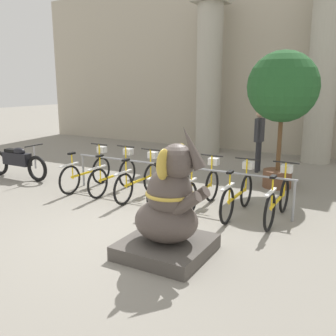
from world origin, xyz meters
TOP-DOWN VIEW (x-y plane):
  - ground_plane at (0.00, 0.00)m, footprint 60.00×60.00m
  - building_facade at (0.00, 8.60)m, footprint 20.00×0.20m
  - column_left at (-1.83, 7.60)m, footprint 1.09×1.09m
  - column_right at (1.83, 7.60)m, footprint 1.09×1.09m
  - bike_rack at (-0.16, 1.95)m, footprint 4.97×0.05m
  - bicycle_0 at (-2.35, 1.81)m, footprint 0.48×1.73m
  - bicycle_1 at (-1.62, 1.88)m, footprint 0.48×1.73m
  - bicycle_2 at (-0.89, 1.80)m, footprint 0.48×1.73m
  - bicycle_3 at (-0.16, 1.85)m, footprint 0.48×1.73m
  - bicycle_4 at (0.56, 1.81)m, footprint 0.48×1.73m
  - bicycle_5 at (1.29, 1.82)m, footprint 0.48×1.73m
  - bicycle_6 at (2.02, 1.86)m, footprint 0.48×1.73m
  - elephant_statue at (1.00, -0.29)m, footprint 1.20×1.20m
  - motorcycle at (-4.57, 1.67)m, footprint 2.10×0.55m
  - person_pedestrian at (0.63, 5.42)m, footprint 0.23×0.47m
  - potted_tree at (1.48, 4.09)m, footprint 1.60×1.60m

SIDE VIEW (x-z plane):
  - ground_plane at x=0.00m, z-range 0.00..0.00m
  - bicycle_0 at x=-2.35m, z-range -0.10..0.89m
  - bicycle_1 at x=-1.62m, z-range -0.10..0.89m
  - bicycle_2 at x=-0.89m, z-range -0.10..0.89m
  - bicycle_3 at x=-0.16m, z-range -0.10..0.89m
  - bicycle_4 at x=0.56m, z-range -0.10..0.89m
  - bicycle_5 at x=1.29m, z-range -0.10..0.89m
  - bicycle_6 at x=2.02m, z-range -0.10..0.89m
  - motorcycle at x=-4.57m, z-range -0.01..0.91m
  - bike_rack at x=-0.16m, z-range 0.24..1.01m
  - elephant_statue at x=1.00m, z-range -0.31..1.58m
  - person_pedestrian at x=0.63m, z-range 0.18..1.91m
  - potted_tree at x=1.48m, z-range 0.67..3.81m
  - column_left at x=-1.83m, z-range 0.04..5.20m
  - column_right at x=1.83m, z-range 0.04..5.20m
  - building_facade at x=0.00m, z-range 0.00..6.00m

